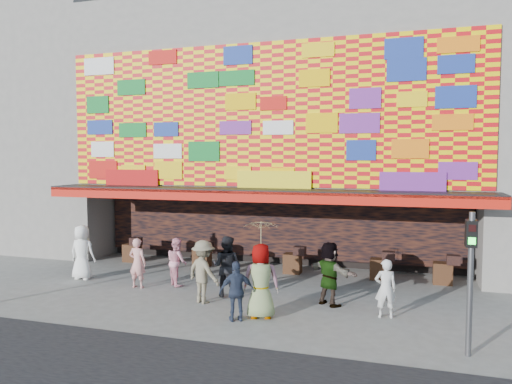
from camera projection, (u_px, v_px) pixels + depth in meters
ground at (218, 308)px, 13.64m from camera, size 90.00×90.00×0.00m
shop_building at (290, 131)px, 21.05m from camera, size 15.20×9.40×10.00m
neighbor_left at (35, 119)px, 24.77m from camera, size 11.00×8.00×12.00m
signal_right at (471, 267)px, 10.21m from camera, size 0.22×0.20×3.00m
ped_a at (82, 252)px, 16.78m from camera, size 0.92×0.61×1.83m
ped_b at (138, 263)px, 15.69m from camera, size 0.58×0.39×1.58m
ped_c at (226, 266)px, 14.70m from camera, size 0.90×0.71×1.80m
ped_d at (204, 272)px, 14.06m from camera, size 1.32×1.09×1.78m
ped_e at (237, 291)px, 12.49m from camera, size 0.96×0.75×1.52m
ped_f at (329, 274)px, 13.82m from camera, size 1.67×1.35×1.78m
ped_g at (261, 281)px, 12.71m from camera, size 1.08×0.87×1.92m
ped_h at (386, 288)px, 12.75m from camera, size 0.62×0.48×1.52m
ped_i at (177, 262)px, 16.00m from camera, size 0.94×0.93×1.53m
parasol at (261, 236)px, 12.63m from camera, size 1.11×1.12×1.76m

